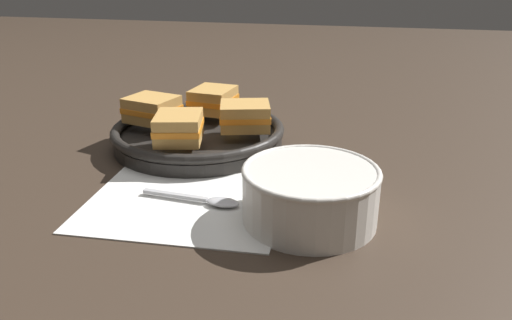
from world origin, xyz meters
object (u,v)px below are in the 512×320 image
object	(u,v)px
sandwich_far_left	(179,128)
sandwich_far_right	(245,116)
spoon	(209,200)
sandwich_near_left	(213,100)
sandwich_near_right	(152,109)
soup_bowl	(310,191)
skillet	(198,135)

from	to	relation	value
sandwich_far_left	sandwich_far_right	world-z (taller)	same
spoon	sandwich_near_left	size ratio (longest dim) A/B	1.53
spoon	sandwich_near_right	bearing A→B (deg)	133.52
sandwich_near_left	sandwich_near_right	size ratio (longest dim) A/B	0.93
soup_bowl	skillet	distance (m)	0.34
spoon	sandwich_near_left	bearing A→B (deg)	110.91
sandwich_near_left	spoon	bearing A→B (deg)	-73.92
skillet	sandwich_near_left	xyz separation A→B (m)	(0.00, 0.09, 0.04)
spoon	sandwich_far_right	distance (m)	0.23
sandwich_near_right	sandwich_far_right	world-z (taller)	same
spoon	sandwich_far_left	size ratio (longest dim) A/B	1.43
sandwich_far_right	sandwich_far_left	bearing A→B (deg)	-136.22
spoon	soup_bowl	bearing A→B (deg)	0.19
spoon	sandwich_far_right	xyz separation A→B (m)	(-0.00, 0.22, 0.06)
sandwich_near_right	sandwich_near_left	bearing A→B (deg)	43.78
sandwich_near_left	sandwich_near_right	bearing A→B (deg)	-136.22
sandwich_near_left	sandwich_near_right	world-z (taller)	same
soup_bowl	sandwich_far_left	xyz separation A→B (m)	(-0.24, 0.15, 0.02)
skillet	sandwich_near_right	bearing A→B (deg)	179.77
spoon	sandwich_far_left	xyz separation A→B (m)	(-0.09, 0.14, 0.06)
skillet	sandwich_far_right	world-z (taller)	sandwich_far_right
sandwich_far_left	sandwich_far_right	distance (m)	0.13
soup_bowl	sandwich_near_left	size ratio (longest dim) A/B	1.86
soup_bowl	sandwich_near_left	world-z (taller)	sandwich_near_left
soup_bowl	spoon	size ratio (longest dim) A/B	1.22
soup_bowl	skillet	xyz separation A→B (m)	(-0.24, 0.24, -0.02)
skillet	sandwich_near_right	world-z (taller)	sandwich_near_right
sandwich_near_left	sandwich_far_right	xyz separation A→B (m)	(0.09, -0.09, 0.00)
skillet	sandwich_far_left	xyz separation A→B (m)	(-0.00, -0.09, 0.04)
spoon	sandwich_near_left	xyz separation A→B (m)	(-0.09, 0.32, 0.06)
spoon	sandwich_near_right	world-z (taller)	sandwich_near_right
soup_bowl	spoon	xyz separation A→B (m)	(-0.14, 0.01, -0.03)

